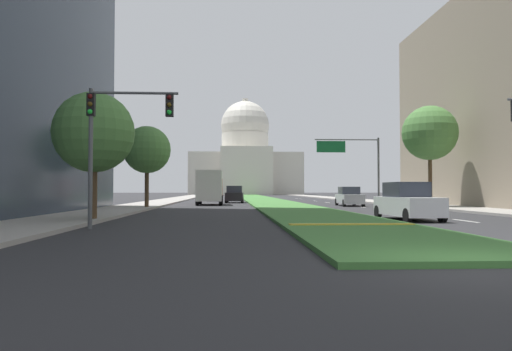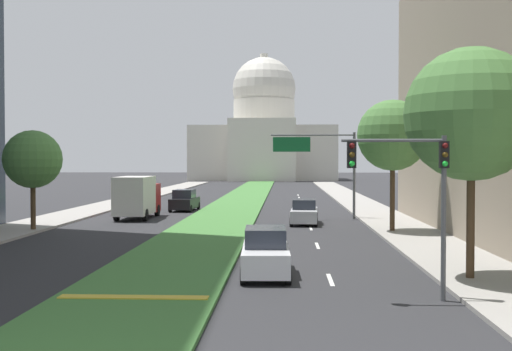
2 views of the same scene
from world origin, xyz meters
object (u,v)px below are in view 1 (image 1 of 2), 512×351
Objects in this scene: street_tree_left_mid at (147,150)px; capitol_building at (245,161)px; sedan_distant at (235,195)px; traffic_light_near_left at (114,126)px; street_tree_left_near at (94,133)px; sedan_lead_stopped at (407,202)px; sedan_midblock at (349,197)px; box_truck_delivery at (210,187)px; street_tree_right_mid at (430,133)px; overhead_guide_sign at (354,156)px.

capitol_building is at bearing 84.08° from street_tree_left_mid.
sedan_distant is (6.82, 16.44, -3.60)m from street_tree_left_mid.
traffic_light_near_left reaches higher than sedan_distant.
street_tree_left_near is 15.05m from sedan_lead_stopped.
box_truck_delivery is at bearing 164.73° from sedan_midblock.
traffic_light_near_left is at bearing -121.53° from sedan_midblock.
street_tree_left_mid is at bearing -95.92° from capitol_building.
street_tree_right_mid is 16.89m from sedan_lead_stopped.
sedan_lead_stopped is at bearing -116.79° from street_tree_right_mid.
sedan_midblock is 12.98m from box_truck_delivery.
street_tree_right_mid is (11.23, -104.24, -4.07)m from capitol_building.
box_truck_delivery is (-6.43, -95.64, -8.30)m from capitol_building.
sedan_distant is at bearing 82.20° from traffic_light_near_left.
overhead_guide_sign is 0.80× the size of street_tree_right_mid.
overhead_guide_sign is at bearing 81.38° from sedan_lead_stopped.
box_truck_delivery is at bearing 63.63° from street_tree_left_mid.
capitol_building is at bearing 93.50° from sedan_midblock.
street_tree_right_mid reaches higher than traffic_light_near_left.
street_tree_left_near is at bearing -177.58° from sedan_lead_stopped.
box_truck_delivery is at bearing 79.70° from street_tree_left_near.
street_tree_left_mid reaches higher than sedan_lead_stopped.
street_tree_left_mid is 0.98× the size of box_truck_delivery.
sedan_lead_stopped is at bearing 20.28° from traffic_light_near_left.
street_tree_left_near is at bearing -127.34° from overhead_guide_sign.
box_truck_delivery is (-13.92, -0.27, -3.00)m from overhead_guide_sign.
street_tree_left_near reaches higher than sedan_lead_stopped.
sedan_midblock is (16.90, 5.47, -3.66)m from street_tree_left_mid.
overhead_guide_sign is at bearing 59.72° from traffic_light_near_left.
sedan_distant is 0.74× the size of box_truck_delivery.
sedan_midblock is at bearing 50.26° from street_tree_left_near.
street_tree_left_mid is (-0.11, 14.72, 0.43)m from street_tree_left_near.
street_tree_left_near is 24.11m from box_truck_delivery.
street_tree_right_mid is at bearing -83.85° from capitol_building.
overhead_guide_sign is at bearing 1.10° from box_truck_delivery.
sedan_midblock is (16.78, 20.19, -3.24)m from street_tree_left_near.
box_truck_delivery is at bearing 114.35° from sedan_lead_stopped.
capitol_building is at bearing 94.49° from overhead_guide_sign.
sedan_midblock is at bearing -15.27° from box_truck_delivery.
sedan_midblock is at bearing -86.50° from capitol_building.
capitol_building is at bearing 86.15° from box_truck_delivery.
box_truck_delivery is at bearing 154.04° from street_tree_right_mid.
traffic_light_near_left reaches higher than sedan_lead_stopped.
overhead_guide_sign reaches higher than street_tree_left_near.
sedan_lead_stopped is (14.80, -14.10, -3.62)m from street_tree_left_mid.
box_truck_delivery is at bearing -178.90° from overhead_guide_sign.
sedan_lead_stopped is at bearing -75.34° from sedan_distant.
overhead_guide_sign is 30.03m from street_tree_left_near.
traffic_light_near_left is 32.42m from overhead_guide_sign.
street_tree_right_mid is 22.78m from sedan_distant.
traffic_light_near_left is 1.10× the size of sedan_lead_stopped.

